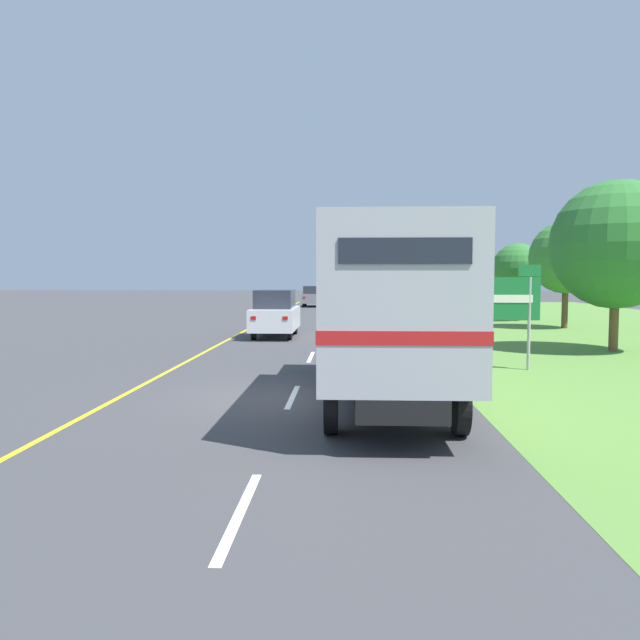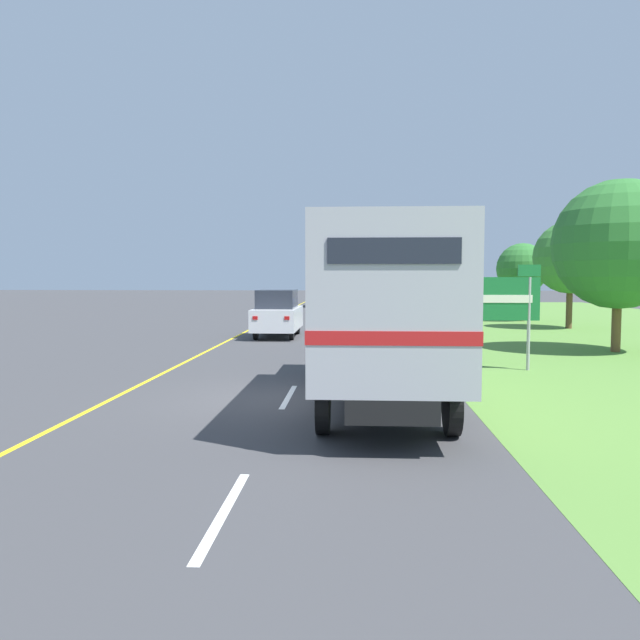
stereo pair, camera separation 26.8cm
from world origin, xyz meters
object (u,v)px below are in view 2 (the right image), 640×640
at_px(horse_trailer_truck, 381,306).
at_px(highway_sign, 506,303).
at_px(roadside_tree_mid, 571,257).
at_px(lead_car_white, 278,313).
at_px(roadside_tree_near, 619,245).
at_px(lead_car_grey_ahead, 318,296).
at_px(lead_car_blue_ahead, 361,301).
at_px(roadside_tree_far, 522,269).

xyz_separation_m(horse_trailer_truck, highway_sign, (3.59, 4.67, -0.12)).
xyz_separation_m(horse_trailer_truck, roadside_tree_mid, (10.00, 18.72, 1.52)).
bearing_deg(highway_sign, horse_trailer_truck, -127.59).
relative_size(horse_trailer_truck, lead_car_white, 2.06).
bearing_deg(highway_sign, roadside_tree_near, 42.75).
height_order(lead_car_grey_ahead, roadside_tree_mid, roadside_tree_mid).
bearing_deg(highway_sign, roadside_tree_mid, 65.50).
relative_size(horse_trailer_truck, lead_car_blue_ahead, 2.21).
height_order(lead_car_white, highway_sign, highway_sign).
distance_m(lead_car_blue_ahead, roadside_tree_near, 21.56).
relative_size(horse_trailer_truck, roadside_tree_far, 1.95).
distance_m(lead_car_blue_ahead, highway_sign, 24.31).
xyz_separation_m(horse_trailer_truck, roadside_tree_far, (9.02, 23.84, 1.01)).
height_order(highway_sign, roadside_tree_mid, roadside_tree_mid).
xyz_separation_m(lead_car_white, lead_car_blue_ahead, (3.64, 14.97, -0.09)).
bearing_deg(lead_car_white, roadside_tree_near, -20.72).
xyz_separation_m(horse_trailer_truck, lead_car_white, (-3.86, 13.69, -0.98)).
xyz_separation_m(highway_sign, roadside_tree_mid, (6.40, 14.05, 1.64)).
height_order(roadside_tree_near, roadside_tree_far, roadside_tree_near).
bearing_deg(lead_car_white, lead_car_grey_ahead, 89.70).
relative_size(lead_car_white, roadside_tree_near, 0.72).
bearing_deg(lead_car_blue_ahead, lead_car_white, -103.68).
xyz_separation_m(horse_trailer_truck, roadside_tree_near, (8.36, 9.07, 1.67)).
xyz_separation_m(lead_car_grey_ahead, roadside_tree_far, (12.74, -16.46, 2.10)).
xyz_separation_m(roadside_tree_near, roadside_tree_far, (0.66, 14.77, -0.66)).
bearing_deg(highway_sign, lead_car_blue_ahead, 99.02).
bearing_deg(horse_trailer_truck, highway_sign, 52.41).
bearing_deg(roadside_tree_far, lead_car_grey_ahead, 127.73).
relative_size(highway_sign, roadside_tree_near, 0.50).
height_order(horse_trailer_truck, lead_car_grey_ahead, horse_trailer_truck).
distance_m(highway_sign, roadside_tree_near, 6.73).
xyz_separation_m(lead_car_blue_ahead, highway_sign, (3.81, -24.00, 0.95)).
relative_size(lead_car_white, highway_sign, 1.46).
xyz_separation_m(lead_car_blue_ahead, lead_car_grey_ahead, (-3.51, 11.64, -0.02)).
height_order(lead_car_blue_ahead, highway_sign, highway_sign).
xyz_separation_m(horse_trailer_truck, lead_car_blue_ahead, (-0.21, 28.66, -1.07)).
distance_m(highway_sign, roadside_tree_far, 19.96).
bearing_deg(highway_sign, lead_car_white, 129.54).
bearing_deg(lead_car_grey_ahead, roadside_tree_mid, -57.55).
height_order(horse_trailer_truck, lead_car_white, horse_trailer_truck).
xyz_separation_m(lead_car_blue_ahead, roadside_tree_mid, (10.21, -9.94, 2.59)).
bearing_deg(roadside_tree_near, roadside_tree_mid, 80.35).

